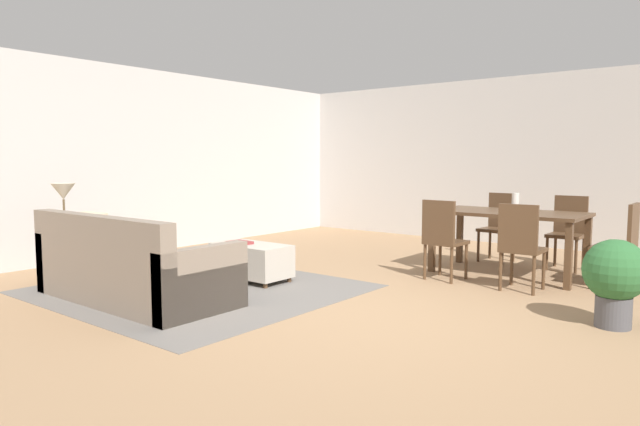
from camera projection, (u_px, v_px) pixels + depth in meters
name	position (u px, v px, depth m)	size (l,w,h in m)	color
ground_plane	(363.00, 313.00, 5.03)	(10.80, 10.80, 0.00)	#9E7A56
wall_back	(544.00, 161.00, 8.79)	(9.00, 0.12, 2.70)	beige
wall_left	(124.00, 161.00, 8.09)	(0.12, 11.00, 2.70)	beige
area_rug	(199.00, 289.00, 5.98)	(3.00, 2.80, 0.01)	slate
couch	(131.00, 271.00, 5.48)	(2.14, 0.95, 0.86)	gray
ottoman_table	(251.00, 260.00, 6.39)	(0.91, 0.49, 0.42)	#B7AD9E
side_table	(65.00, 241.00, 6.35)	(0.40, 0.40, 0.58)	brown
table_lamp	(63.00, 193.00, 6.30)	(0.26, 0.26, 0.53)	brown
dining_table	(508.00, 219.00, 6.68)	(1.71, 0.91, 0.76)	#513823
dining_chair_near_left	(442.00, 235.00, 6.36)	(0.42, 0.42, 0.92)	#513823
dining_chair_near_right	(521.00, 242.00, 5.82)	(0.41, 0.41, 0.92)	#513823
dining_chair_far_left	(499.00, 223.00, 7.62)	(0.43, 0.43, 0.92)	#513823
dining_chair_far_right	(568.00, 228.00, 7.05)	(0.40, 0.40, 0.92)	#513823
dining_chair_head_east	(622.00, 241.00, 5.90)	(0.40, 0.40, 0.92)	#513823
vase_centerpiece	(515.00, 202.00, 6.64)	(0.08, 0.08, 0.22)	silver
book_on_ottoman	(240.00, 243.00, 6.38)	(0.26, 0.20, 0.03)	maroon
potted_plant	(615.00, 276.00, 4.58)	(0.51, 0.51, 0.73)	#4C4C51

